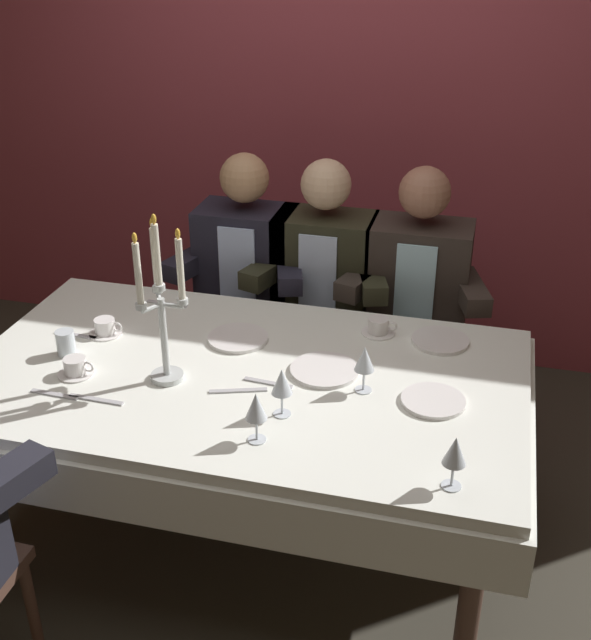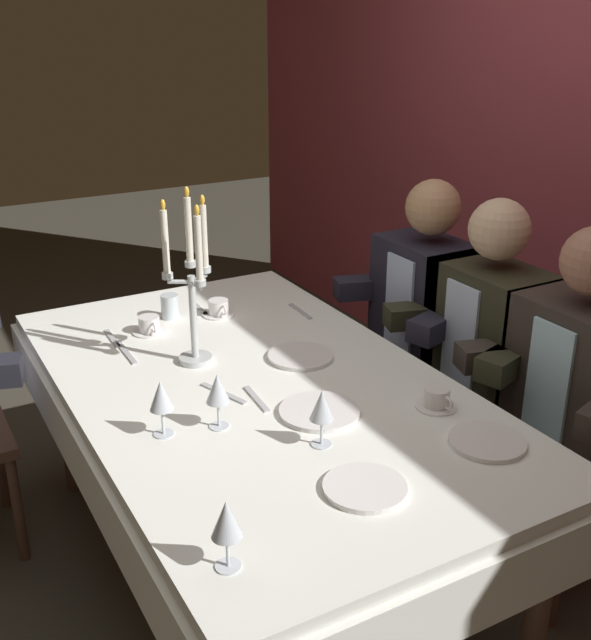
{
  "view_description": "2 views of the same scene",
  "coord_description": "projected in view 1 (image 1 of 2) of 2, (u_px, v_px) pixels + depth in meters",
  "views": [
    {
      "loc": [
        0.76,
        -2.21,
        2.15
      ],
      "look_at": [
        0.18,
        0.04,
        0.94
      ],
      "focal_mm": 44.84,
      "sensor_mm": 36.0,
      "label": 1
    },
    {
      "loc": [
        1.93,
        -0.94,
        1.82
      ],
      "look_at": [
        0.09,
        0.09,
        0.97
      ],
      "focal_mm": 43.06,
      "sensor_mm": 36.0,
      "label": 2
    }
  ],
  "objects": [
    {
      "name": "dinner_plate_3",
      "position": [
        440.0,
        341.0,
        2.9
      ],
      "size": [
        0.21,
        0.21,
        0.01
      ],
      "primitive_type": "cylinder",
      "color": "white",
      "rests_on": "dining_table"
    },
    {
      "name": "seated_diner_2",
      "position": [
        325.0,
        273.0,
        3.47
      ],
      "size": [
        0.63,
        0.48,
        1.24
      ],
      "color": "brown",
      "rests_on": "ground_plane"
    },
    {
      "name": "ground_plane",
      "position": [
        249.0,
        537.0,
        3.06
      ],
      "size": [
        12.0,
        12.0,
        0.0
      ],
      "primitive_type": "plane",
      "color": "#3D392F"
    },
    {
      "name": "coffee_cup_0",
      "position": [
        105.0,
        328.0,
        2.95
      ],
      "size": [
        0.13,
        0.12,
        0.06
      ],
      "color": "white",
      "rests_on": "dining_table"
    },
    {
      "name": "candelabra",
      "position": [
        162.0,
        309.0,
        2.56
      ],
      "size": [
        0.15,
        0.17,
        0.59
      ],
      "color": "silver",
      "rests_on": "dining_table"
    },
    {
      "name": "fork_4",
      "position": [
        268.0,
        383.0,
        2.65
      ],
      "size": [
        0.17,
        0.03,
        0.01
      ],
      "primitive_type": "cube",
      "rotation": [
        0.0,
        0.0,
        -0.08
      ],
      "color": "#B7B7BC",
      "rests_on": "dining_table"
    },
    {
      "name": "dining_table",
      "position": [
        244.0,
        401.0,
        2.78
      ],
      "size": [
        1.94,
        1.14,
        0.74
      ],
      "color": "white",
      "rests_on": "ground_plane"
    },
    {
      "name": "fork_2",
      "position": [
        55.0,
        394.0,
        2.59
      ],
      "size": [
        0.17,
        0.03,
        0.01
      ],
      "primitive_type": "cube",
      "rotation": [
        0.0,
        0.0,
        -0.04
      ],
      "color": "#B7B7BC",
      "rests_on": "dining_table"
    },
    {
      "name": "seated_diner_3",
      "position": [
        418.0,
        283.0,
        3.37
      ],
      "size": [
        0.63,
        0.48,
        1.24
      ],
      "color": "brown",
      "rests_on": "ground_plane"
    },
    {
      "name": "back_wall",
      "position": [
        345.0,
        92.0,
        3.86
      ],
      "size": [
        6.0,
        0.12,
        2.7
      ],
      "primitive_type": "cube",
      "color": "#A03D48",
      "rests_on": "ground_plane"
    },
    {
      "name": "coffee_cup_1",
      "position": [
        76.0,
        367.0,
        2.7
      ],
      "size": [
        0.13,
        0.12,
        0.06
      ],
      "color": "white",
      "rests_on": "dining_table"
    },
    {
      "name": "knife_3",
      "position": [
        96.0,
        399.0,
        2.56
      ],
      "size": [
        0.19,
        0.02,
        0.01
      ],
      "primitive_type": "cube",
      "rotation": [
        0.0,
        0.0,
        -0.02
      ],
      "color": "#B7B7BC",
      "rests_on": "dining_table"
    },
    {
      "name": "coffee_cup_2",
      "position": [
        379.0,
        327.0,
        2.95
      ],
      "size": [
        0.13,
        0.12,
        0.06
      ],
      "color": "white",
      "rests_on": "dining_table"
    },
    {
      "name": "wine_glass_1",
      "position": [
        282.0,
        383.0,
        2.44
      ],
      "size": [
        0.07,
        0.07,
        0.16
      ],
      "color": "silver",
      "rests_on": "dining_table"
    },
    {
      "name": "dinner_plate_1",
      "position": [
        238.0,
        338.0,
        2.92
      ],
      "size": [
        0.22,
        0.22,
        0.01
      ],
      "primitive_type": "cylinder",
      "color": "white",
      "rests_on": "dining_table"
    },
    {
      "name": "dinner_plate_0",
      "position": [
        433.0,
        401.0,
        2.55
      ],
      "size": [
        0.21,
        0.21,
        0.01
      ],
      "primitive_type": "cylinder",
      "color": "white",
      "rests_on": "dining_table"
    },
    {
      "name": "wine_glass_3",
      "position": [
        256.0,
        407.0,
        2.32
      ],
      "size": [
        0.07,
        0.07,
        0.16
      ],
      "color": "silver",
      "rests_on": "dining_table"
    },
    {
      "name": "wine_glass_2",
      "position": [
        365.0,
        360.0,
        2.56
      ],
      "size": [
        0.07,
        0.07,
        0.16
      ],
      "color": "silver",
      "rests_on": "dining_table"
    },
    {
      "name": "spoon_5",
      "position": [
        167.0,
        304.0,
        3.18
      ],
      "size": [
        0.17,
        0.03,
        0.01
      ],
      "primitive_type": "cube",
      "rotation": [
        0.0,
        0.0,
        -0.05
      ],
      "color": "#B7B7BC",
      "rests_on": "dining_table"
    },
    {
      "name": "wine_glass_0",
      "position": [
        455.0,
        452.0,
        2.13
      ],
      "size": [
        0.07,
        0.07,
        0.16
      ],
      "color": "silver",
      "rests_on": "dining_table"
    },
    {
      "name": "dinner_plate_2",
      "position": [
        324.0,
        370.0,
        2.72
      ],
      "size": [
        0.24,
        0.24,
        0.01
      ],
      "primitive_type": "cylinder",
      "color": "white",
      "rests_on": "dining_table"
    },
    {
      "name": "seated_diner_1",
      "position": [
        247.0,
        265.0,
        3.54
      ],
      "size": [
        0.63,
        0.48,
        1.24
      ],
      "color": "brown",
      "rests_on": "ground_plane"
    },
    {
      "name": "knife_0",
      "position": [
        238.0,
        391.0,
        2.61
      ],
      "size": [
        0.19,
        0.08,
        0.01
      ],
      "primitive_type": "cube",
      "rotation": [
        0.0,
        0.0,
        0.33
      ],
      "color": "#B7B7BC",
      "rests_on": "dining_table"
    },
    {
      "name": "fork_1",
      "position": [
        76.0,
        335.0,
        2.95
      ],
      "size": [
        0.17,
        0.02,
        0.01
      ],
      "primitive_type": "cube",
      "rotation": [
        0.0,
        0.0,
        -0.04
      ],
      "color": "#B7B7BC",
      "rests_on": "dining_table"
    },
    {
      "name": "water_tumbler_0",
      "position": [
        66.0,
        343.0,
        2.81
      ],
      "size": [
        0.07,
        0.07,
        0.09
      ],
      "primitive_type": "cylinder",
      "color": "silver",
      "rests_on": "dining_table"
    }
  ]
}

